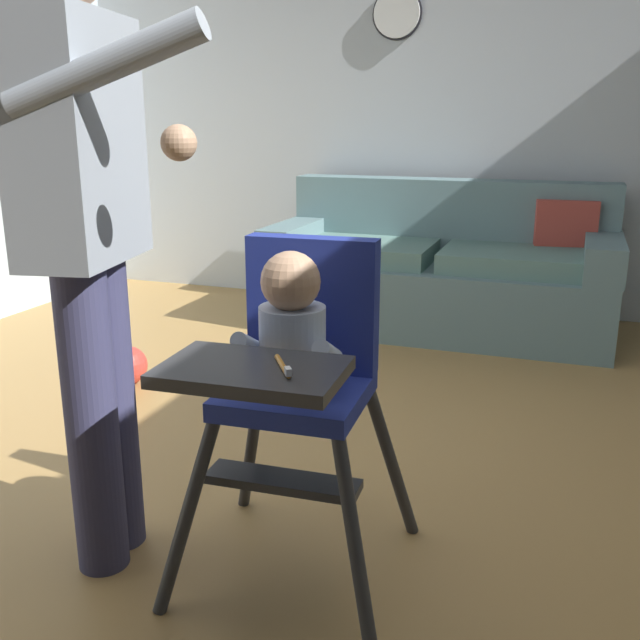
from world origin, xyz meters
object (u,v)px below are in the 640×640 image
Objects in this scene: couch at (442,273)px; wall_clock at (397,14)px; high_chair at (296,356)px; toy_ball at (128,365)px; adult_standing at (88,232)px.

wall_clock is (-0.43, 0.48, 1.51)m from couch.
high_chair is 2.93× the size of wall_clock.
toy_ball is at bearing -132.93° from high_chair.
high_chair reaches higher than toy_ball.
wall_clock reaches higher than adult_standing.
couch is 2.59m from high_chair.
toy_ball is (-1.21, -1.49, -0.24)m from couch.
high_chair reaches higher than couch.
high_chair is 0.62m from adult_standing.
high_chair is 1.77m from toy_ball.
couch is 1.93m from toy_ball.
high_chair is at bearing -80.49° from wall_clock.
adult_standing is 3.28m from wall_clock.
wall_clock is at bearing -137.70° from couch.
adult_standing is 8.96× the size of toy_ball.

